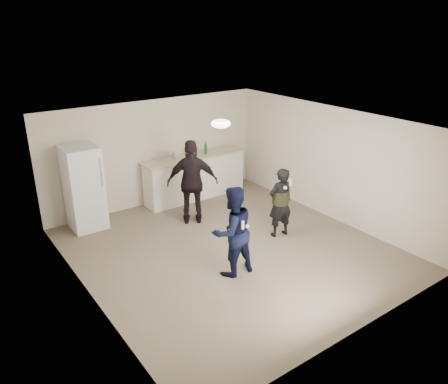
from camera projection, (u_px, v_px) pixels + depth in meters
floor at (230, 249)px, 8.56m from camera, size 6.00×6.00×0.00m
ceiling at (231, 124)px, 7.63m from camera, size 6.00×6.00×0.00m
wall_back at (155, 152)px, 10.36m from camera, size 6.00×0.00×6.00m
wall_front at (363, 257)px, 5.83m from camera, size 6.00×0.00×6.00m
wall_left at (84, 229)px, 6.61m from camera, size 0.00×6.00×6.00m
wall_right at (331, 163)px, 9.58m from camera, size 0.00×6.00×6.00m
counter at (195, 178)px, 10.86m from camera, size 2.60×0.56×1.05m
counter_top at (194, 157)px, 10.65m from camera, size 2.68×0.64×0.04m
fridge at (84, 188)px, 9.16m from camera, size 0.70×0.70×1.80m
fridge_handle at (101, 172)px, 8.88m from camera, size 0.02×0.02×0.60m
ceiling_dome at (221, 124)px, 7.87m from camera, size 0.36×0.36×0.16m
shaker at (173, 156)px, 10.38m from camera, size 0.08×0.08×0.17m
man at (232, 231)px, 7.49m from camera, size 0.81×0.64×1.63m
woman at (280, 203)px, 8.87m from camera, size 0.59×0.44×1.47m
camo_shorts at (281, 197)px, 8.82m from camera, size 0.34×0.34×0.28m
spectator at (193, 182)px, 9.38m from camera, size 1.18×0.95×1.87m
remote_man at (243, 225)px, 7.20m from camera, size 0.04×0.04×0.15m
nunchuk_man at (247, 226)px, 7.31m from camera, size 0.07×0.07×0.07m
remote_woman at (290, 182)px, 8.49m from camera, size 0.04×0.04×0.15m
nunchuk_woman at (285, 188)px, 8.49m from camera, size 0.07×0.07×0.07m
bottle_cluster at (196, 151)px, 10.65m from camera, size 0.51×0.24×0.26m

